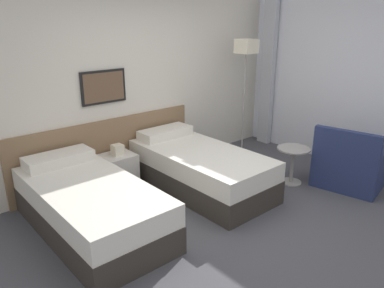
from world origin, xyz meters
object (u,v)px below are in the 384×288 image
(bed_near_door, at_px, (90,206))
(nightstand, at_px, (119,170))
(bed_near_window, at_px, (200,169))
(armchair, at_px, (349,167))
(floor_lamp, at_px, (246,55))
(side_table, at_px, (293,159))

(bed_near_door, xyz_separation_m, nightstand, (0.80, 0.76, -0.04))
(bed_near_window, distance_m, nightstand, 1.10)
(nightstand, bearing_deg, bed_near_window, -43.40)
(armchair, bearing_deg, bed_near_door, 57.38)
(floor_lamp, distance_m, side_table, 1.83)
(nightstand, bearing_deg, bed_near_door, -136.60)
(nightstand, height_order, floor_lamp, floor_lamp)
(side_table, bearing_deg, nightstand, 141.96)
(bed_near_window, height_order, nightstand, bed_near_window)
(nightstand, distance_m, armchair, 3.16)
(bed_near_door, height_order, floor_lamp, floor_lamp)
(side_table, xyz_separation_m, armchair, (0.51, -0.57, -0.09))
(bed_near_door, height_order, bed_near_window, same)
(armchair, bearing_deg, side_table, 31.01)
(floor_lamp, relative_size, armchair, 1.98)
(bed_near_window, bearing_deg, nightstand, 136.60)
(bed_near_window, bearing_deg, bed_near_door, 180.00)
(bed_near_door, relative_size, nightstand, 3.32)
(armchair, bearing_deg, floor_lamp, -5.88)
(bed_near_door, distance_m, side_table, 2.79)
(bed_near_door, relative_size, armchair, 2.10)
(side_table, bearing_deg, bed_near_window, 146.46)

